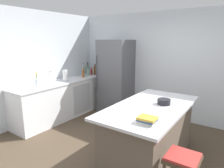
% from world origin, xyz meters
% --- Properties ---
extents(ground_plane, '(7.20, 7.20, 0.00)m').
position_xyz_m(ground_plane, '(0.00, 0.00, 0.00)').
color(ground_plane, '#4C3D2D').
extents(wall_rear, '(6.00, 0.10, 2.60)m').
position_xyz_m(wall_rear, '(0.00, 2.25, 1.30)').
color(wall_rear, silver).
rests_on(wall_rear, ground_plane).
extents(wall_left, '(0.10, 6.00, 2.60)m').
position_xyz_m(wall_left, '(-2.45, 0.00, 1.30)').
color(wall_left, silver).
rests_on(wall_left, ground_plane).
extents(counter_run_left, '(0.69, 2.66, 0.92)m').
position_xyz_m(counter_run_left, '(-2.07, 0.79, 0.46)').
color(counter_run_left, white).
rests_on(counter_run_left, ground_plane).
extents(kitchen_island, '(1.00, 1.92, 0.93)m').
position_xyz_m(kitchen_island, '(0.54, 0.25, 0.47)').
color(kitchen_island, brown).
rests_on(kitchen_island, ground_plane).
extents(refrigerator, '(0.80, 0.72, 1.93)m').
position_xyz_m(refrigerator, '(-1.19, 1.85, 0.97)').
color(refrigerator, '#56565B').
rests_on(refrigerator, ground_plane).
extents(bar_stool, '(0.36, 0.36, 0.69)m').
position_xyz_m(bar_stool, '(1.24, -0.45, 0.56)').
color(bar_stool, '#473828').
rests_on(bar_stool, ground_plane).
extents(sink_faucet, '(0.15, 0.05, 0.30)m').
position_xyz_m(sink_faucet, '(-2.12, 0.45, 1.08)').
color(sink_faucet, silver).
rests_on(sink_faucet, counter_run_left).
extents(flower_vase, '(0.08, 0.08, 0.33)m').
position_xyz_m(flower_vase, '(-2.09, 0.07, 1.02)').
color(flower_vase, silver).
rests_on(flower_vase, counter_run_left).
extents(paper_towel_roll, '(0.14, 0.14, 0.31)m').
position_xyz_m(paper_towel_roll, '(-2.04, 0.85, 1.05)').
color(paper_towel_roll, gray).
rests_on(paper_towel_roll, counter_run_left).
extents(whiskey_bottle, '(0.08, 0.08, 0.31)m').
position_xyz_m(whiskey_bottle, '(-2.02, 2.00, 1.05)').
color(whiskey_bottle, brown).
rests_on(whiskey_bottle, counter_run_left).
extents(hot_sauce_bottle, '(0.05, 0.05, 0.22)m').
position_xyz_m(hot_sauce_bottle, '(-2.09, 1.91, 1.00)').
color(hot_sauce_bottle, red).
rests_on(hot_sauce_bottle, counter_run_left).
extents(wine_bottle, '(0.07, 0.07, 0.37)m').
position_xyz_m(wine_bottle, '(-2.13, 1.80, 1.07)').
color(wine_bottle, '#19381E').
rests_on(wine_bottle, counter_run_left).
extents(gin_bottle, '(0.06, 0.06, 0.29)m').
position_xyz_m(gin_bottle, '(-2.05, 1.72, 1.04)').
color(gin_bottle, '#8CB79E').
rests_on(gin_bottle, counter_run_left).
extents(soda_bottle, '(0.07, 0.07, 0.36)m').
position_xyz_m(soda_bottle, '(-2.14, 1.62, 1.06)').
color(soda_bottle, silver).
rests_on(soda_bottle, counter_run_left).
extents(olive_oil_bottle, '(0.05, 0.05, 0.32)m').
position_xyz_m(olive_oil_bottle, '(-2.04, 1.52, 1.05)').
color(olive_oil_bottle, olive).
rests_on(olive_oil_bottle, counter_run_left).
extents(vinegar_bottle, '(0.05, 0.05, 0.26)m').
position_xyz_m(vinegar_bottle, '(-1.98, 1.43, 1.02)').
color(vinegar_bottle, '#994C23').
rests_on(vinegar_bottle, counter_run_left).
extents(cookbook_stack, '(0.23, 0.19, 0.08)m').
position_xyz_m(cookbook_stack, '(0.77, -0.39, 0.98)').
color(cookbook_stack, silver).
rests_on(cookbook_stack, kitchen_island).
extents(mixing_bowl, '(0.21, 0.21, 0.09)m').
position_xyz_m(mixing_bowl, '(0.68, 0.43, 0.98)').
color(mixing_bowl, black).
rests_on(mixing_bowl, kitchen_island).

